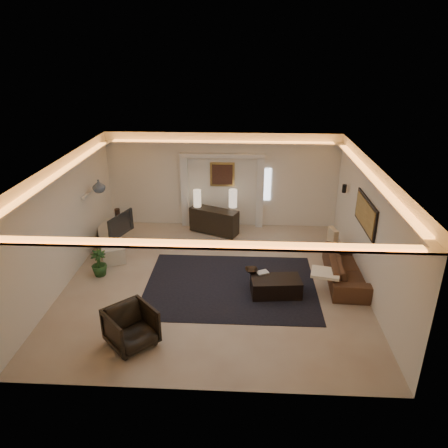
{
  "coord_description": "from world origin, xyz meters",
  "views": [
    {
      "loc": [
        0.69,
        -8.81,
        5.29
      ],
      "look_at": [
        0.2,
        0.6,
        1.25
      ],
      "focal_mm": 33.83,
      "sensor_mm": 36.0,
      "label": 1
    }
  ],
  "objects_px": {
    "sofa": "(346,268)",
    "coffee_table": "(276,287)",
    "console": "(214,221)",
    "armchair": "(131,327)"
  },
  "relations": [
    {
      "from": "coffee_table",
      "to": "armchair",
      "type": "xyz_separation_m",
      "value": [
        -2.83,
        -1.88,
        0.18
      ]
    },
    {
      "from": "sofa",
      "to": "console",
      "type": "bearing_deg",
      "value": 55.63
    },
    {
      "from": "console",
      "to": "coffee_table",
      "type": "height_order",
      "value": "console"
    },
    {
      "from": "coffee_table",
      "to": "sofa",
      "type": "bearing_deg",
      "value": 17.4
    },
    {
      "from": "console",
      "to": "sofa",
      "type": "xyz_separation_m",
      "value": [
        3.36,
        -2.6,
        -0.08
      ]
    },
    {
      "from": "console",
      "to": "coffee_table",
      "type": "xyz_separation_m",
      "value": [
        1.65,
        -3.33,
        -0.2
      ]
    },
    {
      "from": "sofa",
      "to": "coffee_table",
      "type": "xyz_separation_m",
      "value": [
        -1.71,
        -0.73,
        -0.11
      ]
    },
    {
      "from": "armchair",
      "to": "sofa",
      "type": "bearing_deg",
      "value": -13.66
    },
    {
      "from": "sofa",
      "to": "armchair",
      "type": "relative_size",
      "value": 2.56
    },
    {
      "from": "sofa",
      "to": "coffee_table",
      "type": "bearing_deg",
      "value": 116.5
    }
  ]
}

